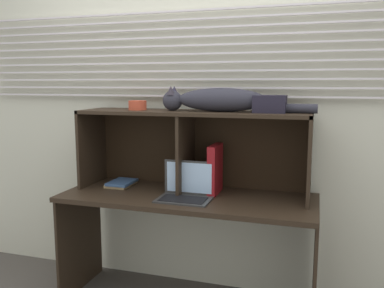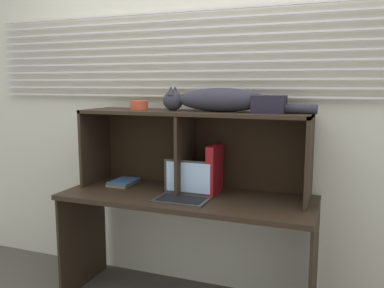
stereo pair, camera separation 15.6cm
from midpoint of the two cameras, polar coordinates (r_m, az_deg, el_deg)
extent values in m
cube|color=beige|center=(2.77, 3.31, 5.01)|extent=(4.40, 0.04, 2.50)
cube|color=silver|center=(2.72, 3.01, 6.74)|extent=(3.30, 0.02, 0.01)
cube|color=silver|center=(2.72, 3.02, 7.90)|extent=(3.30, 0.02, 0.01)
cube|color=silver|center=(2.72, 3.03, 9.07)|extent=(3.30, 0.02, 0.01)
cube|color=silver|center=(2.72, 3.04, 10.24)|extent=(3.30, 0.02, 0.01)
cube|color=silver|center=(2.72, 3.05, 11.40)|extent=(3.30, 0.02, 0.01)
cube|color=silver|center=(2.72, 3.06, 12.57)|extent=(3.30, 0.02, 0.01)
cube|color=silver|center=(2.73, 3.07, 13.73)|extent=(3.30, 0.02, 0.01)
cube|color=silver|center=(2.73, 3.08, 14.88)|extent=(3.30, 0.02, 0.01)
cube|color=silver|center=(2.74, 3.09, 16.03)|extent=(3.30, 0.02, 0.01)
cube|color=silver|center=(2.75, 3.10, 17.18)|extent=(3.30, 0.02, 0.01)
cube|color=silver|center=(2.76, 3.11, 18.32)|extent=(3.30, 0.02, 0.01)
cube|color=black|center=(2.54, 0.93, -7.57)|extent=(1.58, 0.59, 0.03)
cube|color=black|center=(3.00, -13.58, -12.60)|extent=(0.02, 0.53, 0.70)
cube|color=black|center=(2.54, 18.47, -16.86)|extent=(0.02, 0.53, 0.70)
cube|color=black|center=(2.55, 1.75, 4.40)|extent=(1.46, 0.36, 0.02)
cube|color=black|center=(2.89, -11.92, -0.24)|extent=(0.02, 0.36, 0.52)
cube|color=black|center=(2.45, 17.95, -2.05)|extent=(0.02, 0.36, 0.52)
cube|color=black|center=(2.60, 0.84, -1.29)|extent=(0.02, 0.34, 0.50)
cube|color=black|center=(2.75, 2.93, -0.53)|extent=(1.46, 0.01, 0.52)
ellipsoid|color=#2C2C36|center=(2.49, 5.84, 6.19)|extent=(0.56, 0.16, 0.15)
sphere|color=#2C2C36|center=(2.59, -0.96, 6.12)|extent=(0.13, 0.13, 0.13)
cone|color=#2F2A33|center=(2.56, -1.23, 7.52)|extent=(0.06, 0.06, 0.06)
cone|color=#292737|center=(2.62, -0.70, 7.54)|extent=(0.06, 0.06, 0.06)
cylinder|color=#2C2C36|center=(2.42, 14.97, 4.81)|extent=(0.34, 0.05, 0.05)
cube|color=#333333|center=(2.44, 0.39, -7.82)|extent=(0.32, 0.22, 0.01)
cube|color=#333333|center=(2.50, 1.24, -4.75)|extent=(0.32, 0.01, 0.21)
cube|color=#ADD1F9|center=(2.50, 1.21, -4.77)|extent=(0.29, 0.00, 0.19)
cube|color=black|center=(2.43, 0.31, -7.74)|extent=(0.27, 0.15, 0.00)
cube|color=maroon|center=(2.56, 4.96, -3.60)|extent=(0.05, 0.22, 0.31)
cube|color=tan|center=(2.84, -8.09, -5.48)|extent=(0.15, 0.21, 0.02)
cube|color=#375583|center=(2.82, -7.98, -5.21)|extent=(0.15, 0.21, 0.02)
cylinder|color=#C3482F|center=(2.69, -5.81, 5.46)|extent=(0.12, 0.12, 0.06)
cube|color=black|center=(2.43, 12.61, 5.48)|extent=(0.19, 0.15, 0.10)
camera|label=1|loc=(0.08, -88.27, 0.26)|focal=37.94mm
camera|label=2|loc=(0.08, 91.73, -0.26)|focal=37.94mm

